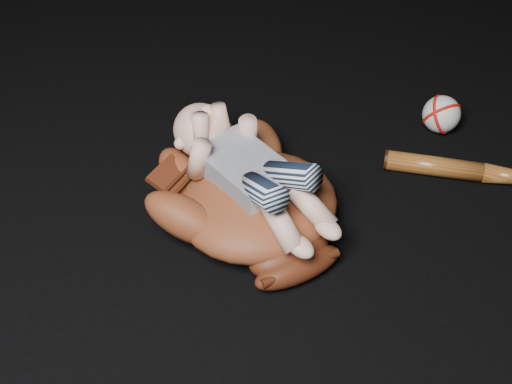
% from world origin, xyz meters
% --- Properties ---
extents(baseball_glove, '(0.42, 0.47, 0.13)m').
position_xyz_m(baseball_glove, '(-0.15, 0.18, 0.07)').
color(baseball_glove, maroon).
rests_on(baseball_glove, ground).
extents(newborn_baby, '(0.20, 0.40, 0.16)m').
position_xyz_m(newborn_baby, '(-0.15, 0.19, 0.13)').
color(newborn_baby, beige).
rests_on(newborn_baby, baseball_glove).
extents(baseball_bat, '(0.32, 0.35, 0.04)m').
position_xyz_m(baseball_bat, '(0.30, -0.01, 0.02)').
color(baseball_bat, brown).
rests_on(baseball_bat, ground).
extents(baseball, '(0.09, 0.09, 0.08)m').
position_xyz_m(baseball, '(0.34, 0.17, 0.04)').
color(baseball, silver).
rests_on(baseball, ground).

